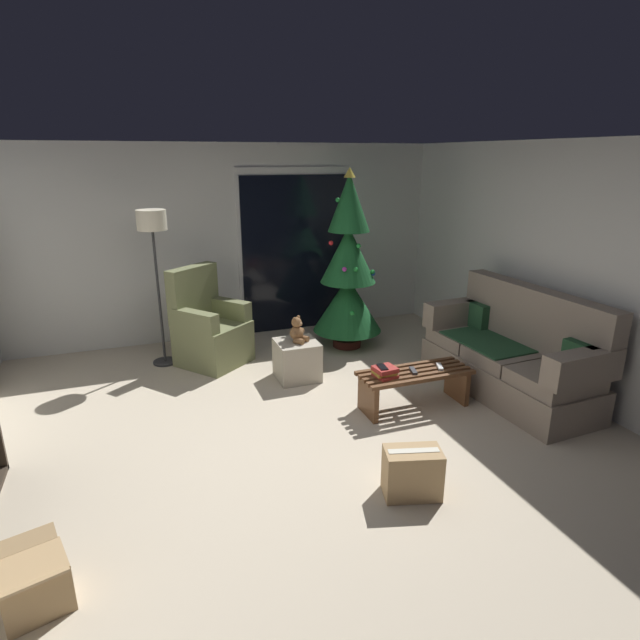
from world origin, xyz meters
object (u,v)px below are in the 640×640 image
armchair (209,330)px  teddy_bear_chestnut (297,331)px  remote_graphite (413,371)px  floor_lamp (153,235)px  remote_white (440,367)px  cardboard_box_taped_mid_floor (412,473)px  couch (512,355)px  ottoman (297,360)px  cardboard_box_open_near_shelf (35,585)px  book_stack (385,372)px  teddy_bear_cream_by_tree (292,356)px  christmas_tree (348,272)px  cell_phone (382,367)px  coffee_table (414,383)px

armchair → teddy_bear_chestnut: bearing=-44.5°
remote_graphite → floor_lamp: floor_lamp is taller
remote_white → floor_lamp: floor_lamp is taller
remote_white → cardboard_box_taped_mid_floor: 1.54m
remote_white → armchair: (-1.93, 1.85, 0.01)m
couch → teddy_bear_chestnut: (-1.96, 1.07, 0.15)m
cardboard_box_taped_mid_floor → floor_lamp: bearing=114.8°
floor_lamp → remote_graphite: bearing=-43.0°
ottoman → cardboard_box_taped_mid_floor: ottoman is taller
teddy_bear_chestnut → remote_graphite: bearing=-51.8°
armchair → cardboard_box_open_near_shelf: bearing=-114.1°
couch → teddy_bear_chestnut: couch is taller
book_stack → teddy_bear_cream_by_tree: size_ratio=0.78×
armchair → teddy_bear_cream_by_tree: bearing=-26.9°
christmas_tree → teddy_bear_chestnut: (-0.90, -0.75, -0.42)m
cell_phone → couch: bearing=6.1°
cell_phone → teddy_bear_cream_by_tree: (-0.45, 1.41, -0.36)m
couch → remote_white: couch is taller
couch → cardboard_box_taped_mid_floor: 2.16m
remote_graphite → christmas_tree: size_ratio=0.07×
remote_white → teddy_bear_chestnut: (-1.11, 1.05, 0.16)m
teddy_bear_cream_by_tree → cardboard_box_open_near_shelf: bearing=-129.7°
cardboard_box_taped_mid_floor → cardboard_box_open_near_shelf: bearing=-176.0°
book_stack → christmas_tree: bearing=77.8°
remote_graphite → book_stack: bearing=-164.1°
cell_phone → remote_white: bearing=6.8°
remote_graphite → armchair: armchair is taller
christmas_tree → armchair: 1.82m
remote_white → ottoman: size_ratio=0.35×
cardboard_box_taped_mid_floor → cardboard_box_open_near_shelf: cardboard_box_taped_mid_floor is taller
ottoman → cardboard_box_taped_mid_floor: size_ratio=0.97×
teddy_bear_chestnut → teddy_bear_cream_by_tree: size_ratio=1.00×
cardboard_box_taped_mid_floor → remote_graphite: bearing=60.1°
floor_lamp → teddy_bear_chestnut: bearing=-36.0°
cardboard_box_open_near_shelf → remote_white: bearing=21.8°
cardboard_box_taped_mid_floor → remote_white: bearing=50.6°
couch → coffee_table: (-1.11, 0.04, -0.14)m
coffee_table → armchair: (-1.67, 1.84, 0.15)m
floor_lamp → cardboard_box_taped_mid_floor: floor_lamp is taller
christmas_tree → cardboard_box_open_near_shelf: (-3.16, -3.14, -0.82)m
remote_graphite → cardboard_box_open_near_shelf: remote_graphite is taller
remote_graphite → cell_phone: size_ratio=1.08×
remote_graphite → cell_phone: bearing=-165.3°
floor_lamp → cardboard_box_open_near_shelf: (-0.92, -3.36, -1.35)m
remote_graphite → remote_white: 0.29m
remote_white → christmas_tree: size_ratio=0.07×
couch → floor_lamp: size_ratio=1.11×
remote_graphite → teddy_bear_chestnut: bearing=143.1°
remote_graphite → armchair: bearing=146.5°
cardboard_box_open_near_shelf → coffee_table: bearing=23.7°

